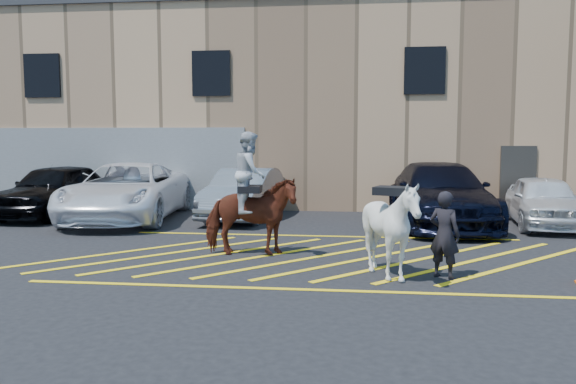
# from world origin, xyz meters

# --- Properties ---
(ground) EXTENTS (90.00, 90.00, 0.00)m
(ground) POSITION_xyz_m (0.00, 0.00, 0.00)
(ground) COLOR black
(ground) RESTS_ON ground
(car_black_suv) EXTENTS (2.22, 4.94, 1.65)m
(car_black_suv) POSITION_xyz_m (-8.55, 4.93, 0.82)
(car_black_suv) COLOR black
(car_black_suv) RESTS_ON ground
(car_white_pickup) EXTENTS (3.41, 6.37, 1.70)m
(car_white_pickup) POSITION_xyz_m (-5.97, 4.41, 0.85)
(car_white_pickup) COLOR white
(car_white_pickup) RESTS_ON ground
(car_silver_sedan) EXTENTS (2.04, 4.76, 1.52)m
(car_silver_sedan) POSITION_xyz_m (-2.52, 5.10, 0.76)
(car_silver_sedan) COLOR gray
(car_silver_sedan) RESTS_ON ground
(car_blue_suv) EXTENTS (2.67, 6.08, 1.74)m
(car_blue_suv) POSITION_xyz_m (3.20, 4.47, 0.87)
(car_blue_suv) COLOR black
(car_blue_suv) RESTS_ON ground
(car_white_suv) EXTENTS (2.17, 4.34, 1.42)m
(car_white_suv) POSITION_xyz_m (6.01, 4.47, 0.71)
(car_white_suv) COLOR white
(car_white_suv) RESTS_ON ground
(handler) EXTENTS (0.67, 0.62, 1.54)m
(handler) POSITION_xyz_m (2.35, -1.73, 0.77)
(handler) COLOR black
(handler) RESTS_ON ground
(warehouse) EXTENTS (32.42, 10.20, 7.30)m
(warehouse) POSITION_xyz_m (-0.01, 11.99, 3.65)
(warehouse) COLOR tan
(warehouse) RESTS_ON ground
(hatching_zone) EXTENTS (12.60, 5.12, 0.01)m
(hatching_zone) POSITION_xyz_m (-0.00, -0.30, 0.01)
(hatching_zone) COLOR yellow
(hatching_zone) RESTS_ON ground
(mounted_bay) EXTENTS (2.01, 1.01, 2.58)m
(mounted_bay) POSITION_xyz_m (-1.37, -0.28, 1.04)
(mounted_bay) COLOR maroon
(mounted_bay) RESTS_ON ground
(saddled_white) EXTENTS (1.86, 1.97, 1.74)m
(saddled_white) POSITION_xyz_m (1.41, -1.91, 0.88)
(saddled_white) COLOR silver
(saddled_white) RESTS_ON ground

